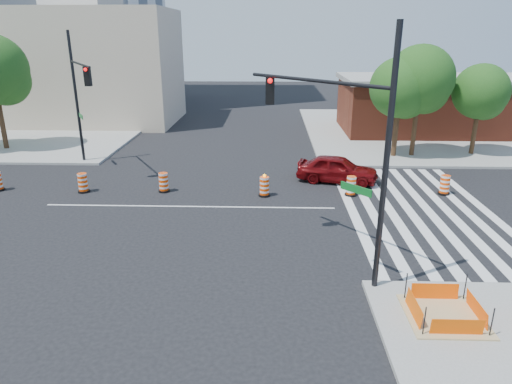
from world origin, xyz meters
TOP-DOWN VIEW (x-y plane):
  - ground at (0.00, 0.00)m, footprint 120.00×120.00m
  - sidewalk_ne at (18.00, 18.00)m, footprint 22.00×22.00m
  - sidewalk_nw at (-18.00, 18.00)m, footprint 22.00×22.00m
  - crosswalk_east at (10.95, 0.00)m, footprint 6.75×13.50m
  - lane_centerline at (0.00, 0.00)m, footprint 14.00×0.12m
  - excavation_pit at (9.00, -9.00)m, footprint 2.20×2.20m
  - brick_storefront at (18.00, 18.00)m, footprint 16.50×8.50m
  - beige_midrise at (-12.00, 22.00)m, footprint 14.00×10.00m
  - red_coupe at (7.65, 4.13)m, footprint 4.77×2.87m
  - signal_pole_se at (6.20, -6.04)m, footprint 4.24×4.67m
  - signal_pole_nw at (-7.36, 6.34)m, footprint 3.21×5.26m
  - tree_north_c at (12.20, 9.60)m, footprint 3.88×3.87m
  - tree_north_d at (13.47, 9.80)m, footprint 4.31×4.31m
  - tree_north_e at (17.69, 10.36)m, footprint 3.60×3.60m
  - median_drum_1 at (-5.95, 1.93)m, footprint 0.60×0.60m
  - median_drum_2 at (-1.72, 2.15)m, footprint 0.60×0.60m
  - median_drum_3 at (3.60, 1.64)m, footprint 0.60×0.60m
  - median_drum_4 at (8.06, 1.86)m, footprint 0.60×0.60m
  - median_drum_5 at (12.94, 2.20)m, footprint 0.60×0.60m

SIDE VIEW (x-z plane):
  - ground at x=0.00m, z-range 0.00..0.00m
  - lane_centerline at x=0.00m, z-range 0.00..0.01m
  - crosswalk_east at x=10.95m, z-range 0.00..0.01m
  - sidewalk_ne at x=18.00m, z-range 0.00..0.15m
  - sidewalk_nw at x=-18.00m, z-range 0.00..0.15m
  - excavation_pit at x=9.00m, z-range -0.23..0.67m
  - median_drum_1 at x=-5.95m, z-range -0.03..0.99m
  - median_drum_2 at x=-1.72m, z-range -0.03..0.99m
  - median_drum_4 at x=8.06m, z-range -0.03..0.99m
  - median_drum_5 at x=12.94m, z-range -0.03..0.99m
  - median_drum_3 at x=3.60m, z-range -0.10..1.08m
  - red_coupe at x=7.65m, z-range 0.00..1.52m
  - brick_storefront at x=18.00m, z-range 0.02..4.62m
  - tree_north_e at x=17.69m, z-range 1.05..7.17m
  - tree_north_c at x=12.20m, z-range 1.12..7.70m
  - signal_pole_nw at x=-7.36m, z-range 0.90..8.88m
  - tree_north_d at x=13.47m, z-range 1.26..8.59m
  - beige_midrise at x=-12.00m, z-range 0.00..10.00m
  - signal_pole_se at x=6.20m, z-range 0.92..9.08m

